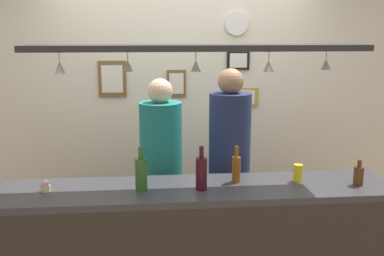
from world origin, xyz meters
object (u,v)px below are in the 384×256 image
cupcake (46,186)px  picture_frame_upper_small (238,60)px  person_left_teal_shirt (161,161)px  person_middle_navy_shirt (229,153)px  bottle_wine_dark_red (201,173)px  picture_frame_lower_pair (243,97)px  bottle_beer_brown_stubby (359,175)px  bottle_champagne_green (141,173)px  bottle_beer_amber_tall (236,168)px  picture_frame_caricature (112,79)px  drink_can (298,173)px  wall_clock (237,24)px  picture_frame_crest (176,84)px

cupcake → picture_frame_upper_small: picture_frame_upper_small is taller
person_left_teal_shirt → person_middle_navy_shirt: size_ratio=0.96×
bottle_wine_dark_red → picture_frame_lower_pair: bearing=68.4°
person_left_teal_shirt → bottle_wine_dark_red: (0.25, -0.67, 0.11)m
bottle_wine_dark_red → bottle_beer_brown_stubby: size_ratio=1.67×
bottle_champagne_green → bottle_beer_amber_tall: bottle_champagne_green is taller
bottle_beer_brown_stubby → picture_frame_caricature: 2.36m
person_left_teal_shirt → drink_can: size_ratio=13.83×
bottle_wine_dark_red → wall_clock: wall_clock is taller
picture_frame_lower_pair → wall_clock: wall_clock is taller
drink_can → picture_frame_upper_small: picture_frame_upper_small is taller
drink_can → picture_frame_crest: picture_frame_crest is taller
drink_can → wall_clock: (-0.20, 1.35, 1.05)m
bottle_wine_dark_red → cupcake: 1.03m
bottle_champagne_green → cupcake: bottle_champagne_green is taller
bottle_beer_amber_tall → drink_can: size_ratio=2.13×
bottle_champagne_green → wall_clock: bearing=58.0°
bottle_beer_amber_tall → cupcake: 1.29m
bottle_beer_brown_stubby → picture_frame_lower_pair: bearing=108.9°
person_middle_navy_shirt → picture_frame_upper_small: 1.08m
drink_can → cupcake: drink_can is taller
picture_frame_lower_pair → picture_frame_upper_small: (-0.06, 0.00, 0.36)m
person_middle_navy_shirt → bottle_beer_amber_tall: (-0.05, -0.54, 0.04)m
person_middle_navy_shirt → wall_clock: bearing=76.4°
person_middle_navy_shirt → picture_frame_crest: person_middle_navy_shirt is taller
drink_can → cupcake: (-1.72, -0.04, -0.03)m
bottle_beer_amber_tall → bottle_beer_brown_stubby: bearing=-10.0°
bottle_champagne_green → picture_frame_caricature: (-0.29, 1.44, 0.48)m
bottle_beer_amber_tall → wall_clock: (0.24, 1.32, 1.01)m
person_middle_navy_shirt → person_left_teal_shirt: bearing=180.0°
bottle_beer_brown_stubby → picture_frame_upper_small: size_ratio=0.82×
picture_frame_crest → wall_clock: wall_clock is taller
bottle_champagne_green → cupcake: size_ratio=3.85×
bottle_beer_brown_stubby → picture_frame_lower_pair: (-0.50, 1.47, 0.33)m
cupcake → bottle_champagne_green: bearing=-3.9°
bottle_champagne_green → bottle_beer_brown_stubby: bearing=-1.2°
drink_can → wall_clock: wall_clock is taller
person_left_teal_shirt → picture_frame_caricature: (-0.43, 0.79, 0.59)m
person_left_teal_shirt → picture_frame_crest: same height
bottle_beer_brown_stubby → drink_can: size_ratio=1.48×
person_left_teal_shirt → picture_frame_upper_small: bearing=45.5°
bottle_wine_dark_red → picture_frame_crest: bearing=93.0°
picture_frame_crest → picture_frame_caricature: size_ratio=0.76×
picture_frame_lower_pair → wall_clock: (-0.08, -0.01, 0.70)m
bottle_champagne_green → bottle_beer_brown_stubby: 1.48m
bottle_beer_amber_tall → drink_can: bearing=-3.6°
person_middle_navy_shirt → picture_frame_caricature: bearing=141.6°
bottle_champagne_green → picture_frame_lower_pair: picture_frame_lower_pair is taller
picture_frame_caricature → wall_clock: size_ratio=1.55×
picture_frame_lower_pair → drink_can: bearing=-85.1°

